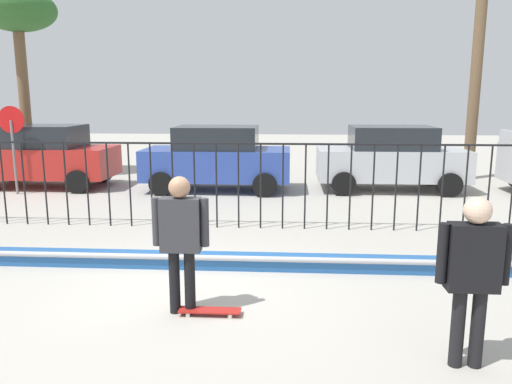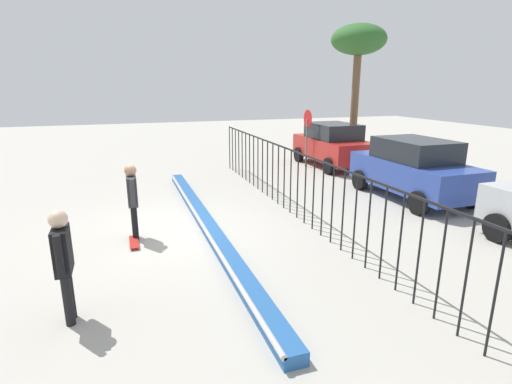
# 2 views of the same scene
# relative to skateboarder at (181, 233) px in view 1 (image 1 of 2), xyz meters

# --- Properties ---
(ground_plane) EXTENTS (60.00, 60.00, 0.00)m
(ground_plane) POSITION_rel_skateboarder_xyz_m (-0.16, 0.70, -1.08)
(ground_plane) COLOR #ADA89E
(bowl_coping_ledge) EXTENTS (11.00, 0.40, 0.27)m
(bowl_coping_ledge) POSITION_rel_skateboarder_xyz_m (-0.16, 1.73, -0.96)
(bowl_coping_ledge) COLOR #235699
(bowl_coping_ledge) RESTS_ON ground
(perimeter_fence) EXTENTS (14.04, 0.04, 1.82)m
(perimeter_fence) POSITION_rel_skateboarder_xyz_m (-0.16, 4.26, 0.04)
(perimeter_fence) COLOR black
(perimeter_fence) RESTS_ON ground
(skateboarder) EXTENTS (0.72, 0.27, 1.79)m
(skateboarder) POSITION_rel_skateboarder_xyz_m (0.00, 0.00, 0.00)
(skateboarder) COLOR black
(skateboarder) RESTS_ON ground
(skateboard) EXTENTS (0.80, 0.20, 0.07)m
(skateboard) POSITION_rel_skateboarder_xyz_m (0.36, -0.06, -1.02)
(skateboard) COLOR #A51E19
(skateboard) RESTS_ON ground
(camera_operator) EXTENTS (0.73, 0.27, 1.80)m
(camera_operator) POSITION_rel_skateboarder_xyz_m (3.21, -1.09, 0.01)
(camera_operator) COLOR black
(camera_operator) RESTS_ON ground
(parked_car_red) EXTENTS (4.30, 2.12, 1.90)m
(parked_car_red) POSITION_rel_skateboarder_xyz_m (-6.18, 8.72, -0.10)
(parked_car_red) COLOR #B2231E
(parked_car_red) RESTS_ON ground
(parked_car_blue) EXTENTS (4.30, 2.12, 1.90)m
(parked_car_blue) POSITION_rel_skateboarder_xyz_m (-0.76, 8.55, -0.10)
(parked_car_blue) COLOR #2D479E
(parked_car_blue) RESTS_ON ground
(parked_car_silver) EXTENTS (4.30, 2.12, 1.90)m
(parked_car_silver) POSITION_rel_skateboarder_xyz_m (4.37, 8.89, -0.10)
(parked_car_silver) COLOR #B7BABF
(parked_car_silver) RESTS_ON ground
(stop_sign) EXTENTS (0.76, 0.07, 2.50)m
(stop_sign) POSITION_rel_skateboarder_xyz_m (-6.42, 7.57, 0.54)
(stop_sign) COLOR slate
(stop_sign) RESTS_ON ground
(palm_tree_short) EXTENTS (2.55, 2.55, 6.26)m
(palm_tree_short) POSITION_rel_skateboarder_xyz_m (-7.65, 10.67, 4.29)
(palm_tree_short) COLOR brown
(palm_tree_short) RESTS_ON ground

